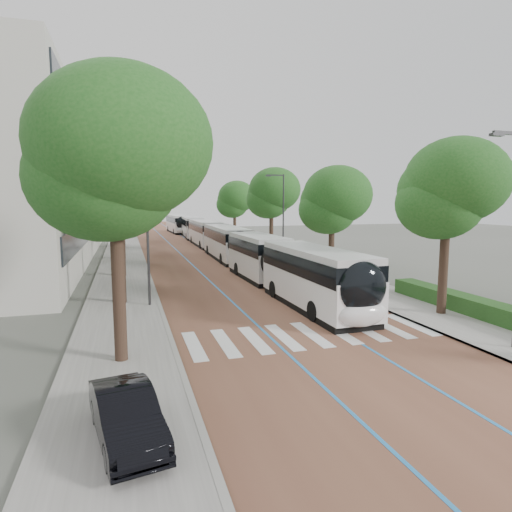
# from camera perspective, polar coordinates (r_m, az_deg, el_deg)

# --- Properties ---
(ground) EXTENTS (160.00, 160.00, 0.00)m
(ground) POSITION_cam_1_polar(r_m,az_deg,el_deg) (17.71, 8.11, -11.34)
(ground) COLOR #51544C
(ground) RESTS_ON ground
(road) EXTENTS (11.00, 140.00, 0.02)m
(road) POSITION_cam_1_polar(r_m,az_deg,el_deg) (55.92, -9.51, 1.38)
(road) COLOR brown
(road) RESTS_ON ground
(sidewalk_left) EXTENTS (4.00, 140.00, 0.12)m
(sidewalk_left) POSITION_cam_1_polar(r_m,az_deg,el_deg) (55.45, -17.21, 1.16)
(sidewalk_left) COLOR gray
(sidewalk_left) RESTS_ON ground
(sidewalk_right) EXTENTS (4.00, 140.00, 0.12)m
(sidewalk_right) POSITION_cam_1_polar(r_m,az_deg,el_deg) (57.37, -2.06, 1.67)
(sidewalk_right) COLOR gray
(sidewalk_right) RESTS_ON ground
(kerb_left) EXTENTS (0.20, 140.00, 0.14)m
(kerb_left) POSITION_cam_1_polar(r_m,az_deg,el_deg) (55.48, -15.25, 1.23)
(kerb_left) COLOR gray
(kerb_left) RESTS_ON ground
(kerb_right) EXTENTS (0.20, 140.00, 0.14)m
(kerb_right) POSITION_cam_1_polar(r_m,az_deg,el_deg) (56.91, -3.91, 1.62)
(kerb_right) COLOR gray
(kerb_right) RESTS_ON ground
(zebra_crossing) EXTENTS (10.55, 3.60, 0.01)m
(zebra_crossing) POSITION_cam_1_polar(r_m,az_deg,el_deg) (18.64, 7.35, -10.29)
(zebra_crossing) COLOR silver
(zebra_crossing) RESTS_ON ground
(lane_line_left) EXTENTS (0.12, 126.00, 0.01)m
(lane_line_left) POSITION_cam_1_polar(r_m,az_deg,el_deg) (55.74, -11.14, 1.34)
(lane_line_left) COLOR #267BC1
(lane_line_left) RESTS_ON road
(lane_line_right) EXTENTS (0.12, 126.00, 0.01)m
(lane_line_right) POSITION_cam_1_polar(r_m,az_deg,el_deg) (56.15, -7.89, 1.45)
(lane_line_right) COLOR #267BC1
(lane_line_right) RESTS_ON road
(hedge) EXTENTS (1.20, 14.00, 0.80)m
(hedge) POSITION_cam_1_polar(r_m,az_deg,el_deg) (22.84, 29.44, -6.61)
(hedge) COLOR #1C3E15
(hedge) RESTS_ON sidewalk_right
(streetlight_far) EXTENTS (1.82, 0.20, 8.00)m
(streetlight_far) POSITION_cam_1_polar(r_m,az_deg,el_deg) (39.66, 3.42, 6.07)
(streetlight_far) COLOR #303033
(streetlight_far) RESTS_ON sidewalk_right
(lamp_post_left) EXTENTS (0.14, 0.14, 8.00)m
(lamp_post_left) POSITION_cam_1_polar(r_m,az_deg,el_deg) (23.25, -14.27, 3.32)
(lamp_post_left) COLOR #303033
(lamp_post_left) RESTS_ON sidewalk_left
(trees_left) EXTENTS (6.48, 60.66, 9.94)m
(trees_left) POSITION_cam_1_polar(r_m,az_deg,el_deg) (39.74, -17.62, 8.55)
(trees_left) COLOR black
(trees_left) RESTS_ON ground
(trees_right) EXTENTS (5.48, 47.07, 8.64)m
(trees_right) POSITION_cam_1_polar(r_m,az_deg,el_deg) (41.49, 4.09, 7.60)
(trees_right) COLOR black
(trees_right) RESTS_ON ground
(lead_bus) EXTENTS (2.88, 18.44, 3.20)m
(lead_bus) POSITION_cam_1_polar(r_m,az_deg,el_deg) (26.18, 4.20, -1.55)
(lead_bus) COLOR black
(lead_bus) RESTS_ON ground
(bus_queued_0) EXTENTS (2.77, 12.44, 3.20)m
(bus_queued_0) POSITION_cam_1_polar(r_m,az_deg,el_deg) (41.95, -3.90, 1.76)
(bus_queued_0) COLOR white
(bus_queued_0) RESTS_ON ground
(bus_queued_1) EXTENTS (2.62, 12.42, 3.20)m
(bus_queued_1) POSITION_cam_1_polar(r_m,az_deg,el_deg) (54.95, -6.75, 3.02)
(bus_queued_1) COLOR white
(bus_queued_1) RESTS_ON ground
(bus_queued_2) EXTENTS (3.19, 12.52, 3.20)m
(bus_queued_2) POSITION_cam_1_polar(r_m,az_deg,el_deg) (67.80, -8.48, 3.78)
(bus_queued_2) COLOR white
(bus_queued_2) RESTS_ON ground
(bus_queued_3) EXTENTS (2.96, 12.48, 3.20)m
(bus_queued_3) POSITION_cam_1_polar(r_m,az_deg,el_deg) (79.20, -10.39, 4.23)
(bus_queued_3) COLOR white
(bus_queued_3) RESTS_ON ground
(parked_car) EXTENTS (1.92, 3.85, 1.21)m
(parked_car) POSITION_cam_1_polar(r_m,az_deg,el_deg) (10.96, -16.90, -19.60)
(parked_car) COLOR black
(parked_car) RESTS_ON sidewalk_left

